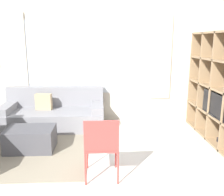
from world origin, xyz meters
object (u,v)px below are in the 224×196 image
couch_main (54,114)px  ottoman (31,139)px  shelving_unit (223,88)px  folding_chair (101,143)px

couch_main → ottoman: size_ratio=2.67×
shelving_unit → ottoman: size_ratio=2.66×
ottoman → couch_main: bearing=80.8°
shelving_unit → folding_chair: 2.58m
shelving_unit → couch_main: (-3.20, 0.88, -0.70)m
couch_main → folding_chair: bearing=-64.8°
shelving_unit → ottoman: bearing=-175.2°
couch_main → ottoman: (-0.19, -1.16, -0.09)m
shelving_unit → couch_main: size_ratio=1.00×
couch_main → folding_chair: (1.00, -2.13, 0.24)m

